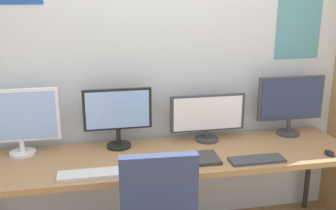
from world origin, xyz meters
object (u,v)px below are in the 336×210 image
(monitor_center_left, at_px, (118,114))
(laptop_closed, at_px, (195,159))
(desk, at_px, (169,160))
(keyboard_right, at_px, (257,160))
(keyboard_left, at_px, (89,174))
(monitor_far_left, at_px, (19,119))
(monitor_center_right, at_px, (208,116))
(computer_mouse, at_px, (330,153))
(monitor_far_right, at_px, (291,102))

(monitor_center_left, xyz_separation_m, laptop_closed, (0.49, -0.35, -0.24))
(desk, height_order, keyboard_right, keyboard_right)
(desk, relative_size, keyboard_left, 6.87)
(monitor_far_left, relative_size, monitor_center_left, 1.10)
(monitor_far_left, xyz_separation_m, monitor_center_right, (1.36, -0.00, -0.06))
(monitor_center_right, height_order, computer_mouse, monitor_center_right)
(computer_mouse, height_order, laptop_closed, computer_mouse)
(desk, relative_size, monitor_far_right, 4.92)
(monitor_center_left, bearing_deg, monitor_center_right, 0.00)
(desk, bearing_deg, monitor_center_right, 31.97)
(monitor_center_right, relative_size, computer_mouse, 6.07)
(laptop_closed, bearing_deg, keyboard_right, -12.21)
(desk, bearing_deg, monitor_far_left, 168.24)
(monitor_center_left, xyz_separation_m, keyboard_right, (0.90, -0.44, -0.25))
(laptop_closed, bearing_deg, monitor_center_left, 145.46)
(monitor_center_left, xyz_separation_m, monitor_center_right, (0.68, 0.00, -0.06))
(monitor_center_left, distance_m, computer_mouse, 1.53)
(monitor_far_left, distance_m, monitor_center_right, 1.36)
(keyboard_left, bearing_deg, monitor_center_left, 63.56)
(keyboard_left, bearing_deg, monitor_center_right, 26.17)
(laptop_closed, bearing_deg, desk, 139.03)
(monitor_far_right, relative_size, laptop_closed, 1.70)
(monitor_center_left, xyz_separation_m, keyboard_left, (-0.22, -0.44, -0.25))
(keyboard_left, bearing_deg, monitor_far_right, 15.64)
(monitor_center_right, xyz_separation_m, computer_mouse, (0.76, -0.45, -0.18))
(monitor_center_left, distance_m, keyboard_left, 0.55)
(monitor_center_right, xyz_separation_m, keyboard_left, (-0.90, -0.44, -0.19))
(monitor_far_right, bearing_deg, computer_mouse, -79.26)
(monitor_center_left, height_order, laptop_closed, monitor_center_left)
(monitor_far_left, height_order, keyboard_right, monitor_far_left)
(desk, relative_size, monitor_far_left, 4.90)
(monitor_center_left, xyz_separation_m, computer_mouse, (1.45, -0.45, -0.24))
(monitor_far_right, relative_size, keyboard_right, 1.44)
(computer_mouse, bearing_deg, monitor_center_left, 162.82)
(monitor_far_left, distance_m, laptop_closed, 1.25)
(desk, distance_m, laptop_closed, 0.21)
(monitor_far_left, height_order, monitor_far_right, monitor_far_right)
(computer_mouse, bearing_deg, keyboard_right, 179.53)
(monitor_center_right, height_order, laptop_closed, monitor_center_right)
(computer_mouse, distance_m, laptop_closed, 0.96)
(monitor_center_right, bearing_deg, laptop_closed, -118.14)
(monitor_far_right, height_order, keyboard_left, monitor_far_right)
(desk, bearing_deg, computer_mouse, -11.98)
(monitor_far_right, distance_m, keyboard_right, 0.69)
(monitor_center_left, height_order, keyboard_right, monitor_center_left)
(laptop_closed, bearing_deg, monitor_far_left, 164.16)
(monitor_center_left, distance_m, monitor_far_right, 1.36)
(keyboard_right, bearing_deg, computer_mouse, -0.47)
(keyboard_left, distance_m, laptop_closed, 0.72)
(monitor_far_right, xyz_separation_m, laptop_closed, (-0.87, -0.35, -0.26))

